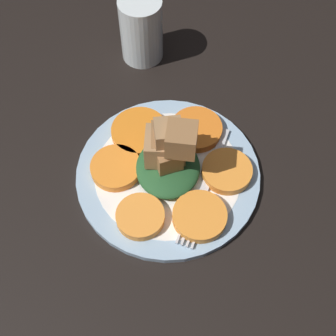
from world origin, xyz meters
TOP-DOWN VIEW (x-y plane):
  - table_slab at (0.00, 0.00)cm, footprint 120.00×120.00cm
  - plate at (0.00, 0.00)cm, footprint 25.14×25.14cm
  - carrot_slice_0 at (6.80, -3.81)cm, footprint 7.35×7.35cm
  - carrot_slice_1 at (6.07, 4.26)cm, footprint 8.01×8.01cm
  - carrot_slice_2 at (-0.11, 7.07)cm, footprint 6.89×6.89cm
  - carrot_slice_3 at (-7.11, 3.29)cm, footprint 6.28×6.28cm
  - carrot_slice_4 at (-6.81, -4.27)cm, footprint 7.02×7.02cm
  - carrot_slice_5 at (0.38, -7.95)cm, footprint 6.82×6.82cm
  - center_pile at (0.74, -0.15)cm, footprint 9.62×8.66cm
  - fork at (-2.25, -5.05)cm, footprint 18.42×7.34cm
  - water_glass at (22.81, 4.89)cm, footprint 6.62×6.62cm

SIDE VIEW (x-z plane):
  - table_slab at x=0.00cm, z-range 0.00..2.00cm
  - plate at x=0.00cm, z-range 1.99..3.04cm
  - fork at x=-2.25cm, z-range 3.10..3.50cm
  - carrot_slice_0 at x=6.80cm, z-range 3.10..4.38cm
  - carrot_slice_1 at x=6.07cm, z-range 3.10..4.38cm
  - carrot_slice_2 at x=-0.11cm, z-range 3.10..4.38cm
  - carrot_slice_3 at x=-7.11cm, z-range 3.10..4.38cm
  - carrot_slice_4 at x=-6.81cm, z-range 3.10..4.38cm
  - carrot_slice_5 at x=0.38cm, z-range 3.10..4.38cm
  - center_pile at x=0.74cm, z-range 1.96..11.68cm
  - water_glass at x=22.81cm, z-range 2.00..12.53cm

